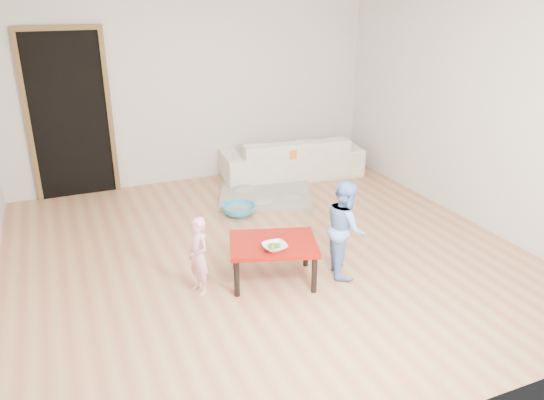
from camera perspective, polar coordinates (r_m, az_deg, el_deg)
floor at (r=5.44m, az=-0.82°, el=-5.64°), size 5.00×5.00×0.01m
back_wall at (r=7.31m, az=-8.44°, el=12.08°), size 5.00×0.02×2.60m
right_wall at (r=6.33m, az=20.89°, el=9.40°), size 0.02×5.00×2.60m
doorway at (r=7.12m, az=-20.94°, el=8.36°), size 1.02×0.08×2.11m
sofa at (r=7.54m, az=2.08°, el=4.66°), size 2.03×0.97×0.57m
cushion at (r=7.27m, az=0.66°, el=5.27°), size 0.54×0.50×0.12m
red_table at (r=4.86m, az=0.13°, el=-6.59°), size 0.92×0.79×0.39m
bowl at (r=4.63m, az=0.30°, el=-5.07°), size 0.21×0.21×0.05m
broccoli at (r=4.63m, az=0.30°, el=-5.05°), size 0.12×0.12×0.06m
child_pink at (r=4.66m, az=-7.91°, el=-5.98°), size 0.23×0.29×0.71m
child_blue at (r=4.93m, az=7.89°, el=-2.99°), size 0.47×0.53×0.92m
basin at (r=6.30m, az=-3.58°, el=-1.08°), size 0.40×0.40×0.12m
blanket at (r=6.81m, az=-0.72°, el=0.47°), size 1.41×1.31×0.06m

